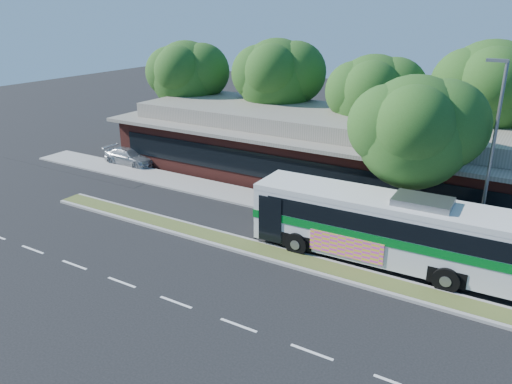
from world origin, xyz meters
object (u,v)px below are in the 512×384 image
(sedan, at_px, (130,157))
(sidewalk_tree, at_px, (423,130))
(lamp_post, at_px, (491,154))
(transit_bus, at_px, (386,224))

(sedan, bearing_deg, sidewalk_tree, -93.86)
(lamp_post, distance_m, sidewalk_tree, 3.24)
(sedan, height_order, sidewalk_tree, sidewalk_tree)
(transit_bus, height_order, sidewalk_tree, sidewalk_tree)
(transit_bus, distance_m, sidewalk_tree, 5.20)
(lamp_post, distance_m, sedan, 24.97)
(transit_bus, xyz_separation_m, sedan, (-21.02, 5.18, -1.30))
(transit_bus, bearing_deg, sedan, 164.59)
(sedan, xyz_separation_m, sidewalk_tree, (21.37, -1.47, 4.92))
(transit_bus, bearing_deg, lamp_post, 42.40)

